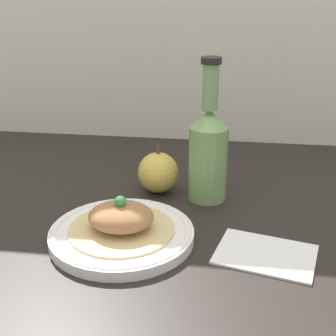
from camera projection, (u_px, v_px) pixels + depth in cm
name	position (u px, v px, depth cm)	size (l,w,h in cm)	color
ground_plane	(172.00, 244.00, 82.89)	(180.00, 110.00, 4.00)	black
plate	(122.00, 234.00, 79.93)	(24.81, 24.81, 2.19)	white
plated_food	(121.00, 219.00, 78.88)	(18.19, 18.19, 6.44)	#D6BC7F
cider_bottle	(208.00, 150.00, 91.65)	(7.72, 7.72, 28.38)	#729E5B
apple	(158.00, 172.00, 97.04)	(8.47, 8.47, 10.08)	gold
napkin	(266.00, 253.00, 75.59)	(17.90, 14.83, 0.80)	white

